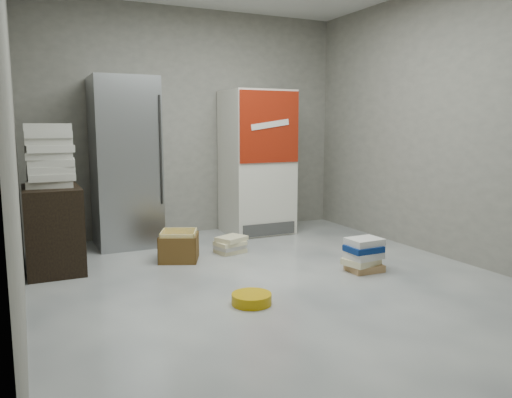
{
  "coord_description": "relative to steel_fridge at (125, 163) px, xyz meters",
  "views": [
    {
      "loc": [
        -1.96,
        -3.61,
        1.37
      ],
      "look_at": [
        0.07,
        0.7,
        0.66
      ],
      "focal_mm": 35.0,
      "sensor_mm": 36.0,
      "label": 1
    }
  ],
  "objects": [
    {
      "name": "wood_shelf",
      "position": [
        -0.83,
        -0.73,
        -0.55
      ],
      "size": [
        0.5,
        0.8,
        0.8
      ],
      "primitive_type": "cube",
      "color": "black",
      "rests_on": "ground"
    },
    {
      "name": "coke_cooler",
      "position": [
        1.65,
        -0.01,
        -0.05
      ],
      "size": [
        0.8,
        0.73,
        1.8
      ],
      "color": "silver",
      "rests_on": "ground"
    },
    {
      "name": "cardboard_box",
      "position": [
        0.34,
        -0.91,
        -0.82
      ],
      "size": [
        0.5,
        0.5,
        0.31
      ],
      "rotation": [
        0.0,
        0.0,
        -0.41
      ],
      "color": "yellow",
      "rests_on": "ground"
    },
    {
      "name": "ground",
      "position": [
        0.9,
        -2.13,
        -0.95
      ],
      "size": [
        5.0,
        5.0,
        0.0
      ],
      "primitive_type": "plane",
      "color": "silver",
      "rests_on": "ground"
    },
    {
      "name": "bucket_lid",
      "position": [
        0.48,
        -2.38,
        -0.91
      ],
      "size": [
        0.35,
        0.35,
        0.08
      ],
      "primitive_type": "cylinder",
      "rotation": [
        0.0,
        0.0,
        -0.13
      ],
      "color": "#CB9C07",
      "rests_on": "ground"
    },
    {
      "name": "phonebook_stack_main",
      "position": [
        1.8,
        -2.03,
        -0.79
      ],
      "size": [
        0.37,
        0.31,
        0.32
      ],
      "rotation": [
        0.0,
        0.0,
        0.07
      ],
      "color": "tan",
      "rests_on": "ground"
    },
    {
      "name": "supply_box_stack",
      "position": [
        -0.82,
        -0.73,
        0.14
      ],
      "size": [
        0.45,
        0.45,
        0.58
      ],
      "color": "silver",
      "rests_on": "wood_shelf"
    },
    {
      "name": "phonebook_stack_side",
      "position": [
        0.93,
        -0.86,
        -0.86
      ],
      "size": [
        0.37,
        0.35,
        0.18
      ],
      "rotation": [
        0.0,
        0.0,
        0.33
      ],
      "color": "beige",
      "rests_on": "ground"
    },
    {
      "name": "steel_fridge",
      "position": [
        0.0,
        0.0,
        0.0
      ],
      "size": [
        0.7,
        0.72,
        1.9
      ],
      "color": "#96989D",
      "rests_on": "ground"
    },
    {
      "name": "room_shell",
      "position": [
        0.9,
        -2.13,
        0.85
      ],
      "size": [
        4.04,
        5.04,
        2.82
      ],
      "color": "gray",
      "rests_on": "ground"
    }
  ]
}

